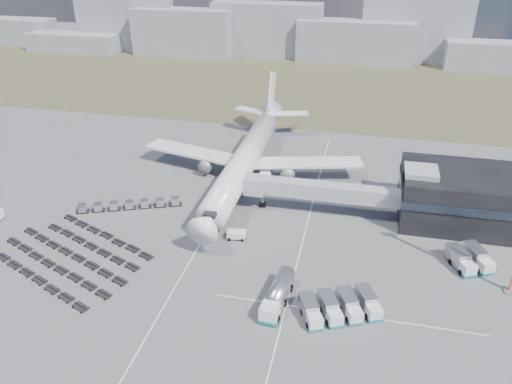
# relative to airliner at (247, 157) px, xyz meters

# --- Properties ---
(ground) EXTENTS (420.00, 420.00, 0.00)m
(ground) POSITION_rel_airliner_xyz_m (0.00, -32.38, -5.29)
(ground) COLOR #565659
(ground) RESTS_ON ground
(grass_strip) EXTENTS (420.00, 90.00, 0.01)m
(grass_strip) POSITION_rel_airliner_xyz_m (0.00, 77.62, -5.29)
(grass_strip) COLOR #433C28
(grass_strip) RESTS_ON ground
(lane_markings) EXTENTS (47.12, 110.00, 0.01)m
(lane_markings) POSITION_rel_airliner_xyz_m (9.77, -29.38, -5.29)
(lane_markings) COLOR silver
(lane_markings) RESTS_ON ground
(terminal) EXTENTS (30.40, 16.40, 11.00)m
(terminal) POSITION_rel_airliner_xyz_m (47.77, -8.41, -0.04)
(terminal) COLOR black
(terminal) RESTS_ON ground
(jet_bridge) EXTENTS (30.30, 3.80, 7.05)m
(jet_bridge) POSITION_rel_airliner_xyz_m (15.90, -11.95, -0.24)
(jet_bridge) COLOR #939399
(jet_bridge) RESTS_ON ground
(airliner) EXTENTS (51.59, 64.53, 17.62)m
(airliner) POSITION_rel_airliner_xyz_m (0.00, 0.00, 0.00)
(airliner) COLOR white
(airliner) RESTS_ON ground
(skyline) EXTENTS (308.56, 27.16, 25.22)m
(skyline) POSITION_rel_airliner_xyz_m (-7.83, 118.07, 4.63)
(skyline) COLOR gray
(skyline) RESTS_ON ground
(fuel_tanker) EXTENTS (3.79, 10.86, 3.44)m
(fuel_tanker) POSITION_rel_airliner_xyz_m (14.61, -40.26, -3.57)
(fuel_tanker) COLOR white
(fuel_tanker) RESTS_ON ground
(pushback_tug) EXTENTS (3.59, 2.30, 1.52)m
(pushback_tug) POSITION_rel_airliner_xyz_m (4.00, -24.38, -4.53)
(pushback_tug) COLOR white
(pushback_tug) RESTS_ON ground
(catering_truck) EXTENTS (3.74, 6.56, 2.83)m
(catering_truck) POSITION_rel_airliner_xyz_m (4.78, -2.65, -3.84)
(catering_truck) COLOR white
(catering_truck) RESTS_ON ground
(service_trucks_near) EXTENTS (12.69, 10.27, 2.47)m
(service_trucks_near) POSITION_rel_airliner_xyz_m (23.93, -40.45, -3.95)
(service_trucks_near) COLOR white
(service_trucks_near) RESTS_ON ground
(service_trucks_far) EXTENTS (7.78, 8.33, 2.68)m
(service_trucks_far) POSITION_rel_airliner_xyz_m (44.22, -23.79, -3.84)
(service_trucks_far) COLOR white
(service_trucks_far) RESTS_ON ground
(uld_row) EXTENTS (19.97, 9.16, 1.62)m
(uld_row) POSITION_rel_airliner_xyz_m (-19.88, -18.67, -4.32)
(uld_row) COLOR black
(uld_row) RESTS_ON ground
(baggage_dollies) EXTENTS (30.98, 25.50, 0.64)m
(baggage_dollies) POSITION_rel_airliner_xyz_m (-22.66, -36.26, -4.97)
(baggage_dollies) COLOR black
(baggage_dollies) RESTS_ON ground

